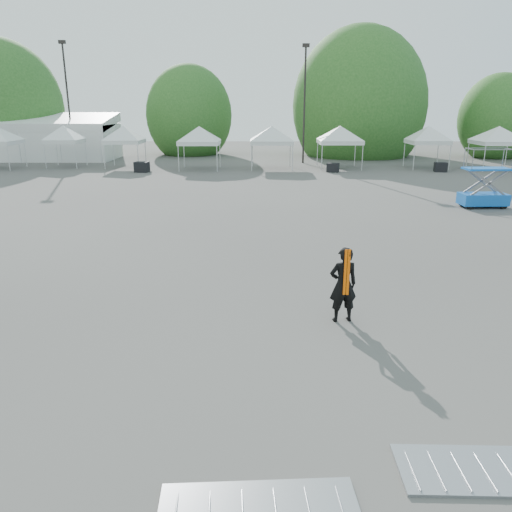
{
  "coord_description": "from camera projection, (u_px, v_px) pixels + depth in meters",
  "views": [
    {
      "loc": [
        -0.83,
        -12.61,
        4.87
      ],
      "look_at": [
        -0.91,
        -0.8,
        1.3
      ],
      "focal_mm": 35.0,
      "sensor_mm": 36.0,
      "label": 1
    }
  ],
  "objects": [
    {
      "name": "tree_mid_w",
      "position": [
        189.0,
        115.0,
        50.68
      ],
      "size": [
        4.16,
        4.16,
        6.33
      ],
      "color": "#382314",
      "rests_on": "ground"
    },
    {
      "name": "tent_h",
      "position": [
        499.0,
        130.0,
        38.86
      ],
      "size": [
        4.75,
        4.75,
        3.88
      ],
      "color": "silver",
      "rests_on": "ground"
    },
    {
      "name": "tent_b",
      "position": [
        63.0,
        129.0,
        40.35
      ],
      "size": [
        3.77,
        3.77,
        3.88
      ],
      "color": "silver",
      "rests_on": "ground"
    },
    {
      "name": "tent_g",
      "position": [
        429.0,
        129.0,
        39.49
      ],
      "size": [
        4.21,
        4.21,
        3.88
      ],
      "color": "silver",
      "rests_on": "ground"
    },
    {
      "name": "marquee",
      "position": [
        33.0,
        138.0,
        46.55
      ],
      "size": [
        15.0,
        6.25,
        4.23
      ],
      "color": "silver",
      "rests_on": "ground"
    },
    {
      "name": "tent_f",
      "position": [
        340.0,
        129.0,
        39.55
      ],
      "size": [
        4.72,
        4.72,
        3.88
      ],
      "color": "silver",
      "rests_on": "ground"
    },
    {
      "name": "tent_d",
      "position": [
        199.0,
        130.0,
        38.76
      ],
      "size": [
        4.44,
        4.44,
        3.88
      ],
      "color": "silver",
      "rests_on": "ground"
    },
    {
      "name": "tree_far_w",
      "position": [
        2.0,
        109.0,
        48.71
      ],
      "size": [
        4.8,
        4.8,
        7.3
      ],
      "color": "#382314",
      "rests_on": "ground"
    },
    {
      "name": "tree_mid_e",
      "position": [
        359.0,
        106.0,
        49.34
      ],
      "size": [
        5.12,
        5.12,
        7.79
      ],
      "color": "#382314",
      "rests_on": "ground"
    },
    {
      "name": "tree_far_e",
      "position": [
        498.0,
        119.0,
        47.69
      ],
      "size": [
        3.84,
        3.84,
        5.84
      ],
      "color": "#382314",
      "rests_on": "ground"
    },
    {
      "name": "light_pole_east",
      "position": [
        305.0,
        98.0,
        42.49
      ],
      "size": [
        0.6,
        0.25,
        9.8
      ],
      "color": "black",
      "rests_on": "ground"
    },
    {
      "name": "crate_west",
      "position": [
        142.0,
        167.0,
        37.87
      ],
      "size": [
        1.13,
        0.96,
        0.78
      ],
      "primitive_type": "cube",
      "rotation": [
        0.0,
        0.0,
        -0.19
      ],
      "color": "black",
      "rests_on": "ground"
    },
    {
      "name": "man",
      "position": [
        343.0,
        285.0,
        11.52
      ],
      "size": [
        0.72,
        0.54,
        1.8
      ],
      "rotation": [
        0.0,
        0.0,
        3.32
      ],
      "color": "black",
      "rests_on": "ground"
    },
    {
      "name": "ground",
      "position": [
        290.0,
        293.0,
        13.47
      ],
      "size": [
        120.0,
        120.0,
        0.0
      ],
      "primitive_type": "plane",
      "color": "#474442",
      "rests_on": "ground"
    },
    {
      "name": "light_pole_west",
      "position": [
        68.0,
        95.0,
        44.47
      ],
      "size": [
        0.6,
        0.25,
        10.3
      ],
      "color": "black",
      "rests_on": "ground"
    },
    {
      "name": "crate_east",
      "position": [
        441.0,
        167.0,
        38.12
      ],
      "size": [
        1.0,
        0.83,
        0.71
      ],
      "primitive_type": "cube",
      "rotation": [
        0.0,
        0.0,
        -0.13
      ],
      "color": "black",
      "rests_on": "ground"
    },
    {
      "name": "crate_mid",
      "position": [
        333.0,
        168.0,
        37.97
      ],
      "size": [
        1.04,
        0.93,
        0.67
      ],
      "primitive_type": "cube",
      "rotation": [
        0.0,
        0.0,
        -0.35
      ],
      "color": "black",
      "rests_on": "ground"
    },
    {
      "name": "scissor_lift",
      "position": [
        486.0,
        178.0,
        24.46
      ],
      "size": [
        2.28,
        1.21,
        2.88
      ],
      "rotation": [
        0.0,
        0.0,
        0.04
      ],
      "color": "#0C479C",
      "rests_on": "ground"
    },
    {
      "name": "tent_c",
      "position": [
        124.0,
        129.0,
        40.05
      ],
      "size": [
        4.09,
        4.09,
        3.88
      ],
      "color": "silver",
      "rests_on": "ground"
    },
    {
      "name": "barrier_mid",
      "position": [
        471.0,
        470.0,
        6.91
      ],
      "size": [
        2.04,
        1.05,
        0.06
      ],
      "rotation": [
        0.0,
        0.0,
        -0.02
      ],
      "color": "#A0A2A7",
      "rests_on": "ground"
    },
    {
      "name": "tent_e",
      "position": [
        272.0,
        129.0,
        39.3
      ],
      "size": [
        4.74,
        4.74,
        3.88
      ],
      "color": "silver",
      "rests_on": "ground"
    }
  ]
}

